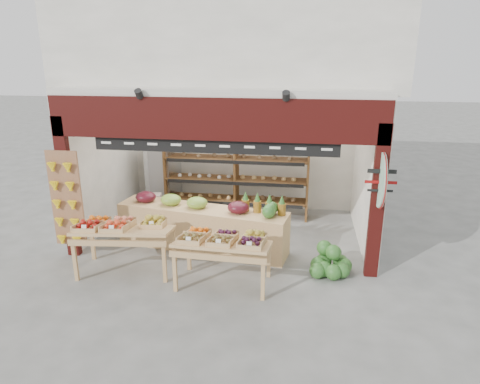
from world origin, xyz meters
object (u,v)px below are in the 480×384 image
at_px(cardboard_stack, 163,211).
at_px(mid_counter, 202,226).
at_px(refrigerator, 163,175).
at_px(display_table_right, 223,241).
at_px(display_table_left, 119,227).
at_px(watermelon_pile, 330,264).
at_px(back_shelving, 236,164).

xyz_separation_m(cardboard_stack, mid_counter, (1.25, -1.34, 0.23)).
xyz_separation_m(refrigerator, display_table_right, (2.16, -3.48, -0.06)).
xyz_separation_m(display_table_left, watermelon_pile, (3.66, 0.40, -0.61)).
relative_size(cardboard_stack, watermelon_pile, 1.35).
height_order(mid_counter, watermelon_pile, mid_counter).
bearing_deg(cardboard_stack, display_table_right, -53.80).
relative_size(back_shelving, watermelon_pile, 4.51).
relative_size(cardboard_stack, mid_counter, 0.29).
height_order(back_shelving, cardboard_stack, back_shelving).
relative_size(cardboard_stack, display_table_right, 0.64).
relative_size(back_shelving, display_table_left, 1.95).
distance_m(display_table_right, watermelon_pile, 1.97).
bearing_deg(display_table_right, refrigerator, 121.80).
distance_m(back_shelving, cardboard_stack, 2.01).
xyz_separation_m(display_table_right, watermelon_pile, (1.77, 0.63, -0.59)).
distance_m(refrigerator, watermelon_pile, 4.90).
relative_size(display_table_left, watermelon_pile, 2.31).
height_order(mid_counter, display_table_right, mid_counter).
relative_size(back_shelving, refrigerator, 2.00).
relative_size(display_table_left, display_table_right, 1.10).
height_order(back_shelving, mid_counter, back_shelving).
bearing_deg(cardboard_stack, mid_counter, -46.86).
bearing_deg(back_shelving, watermelon_pile, -51.65).
bearing_deg(display_table_right, mid_counter, 117.52).
height_order(back_shelving, watermelon_pile, back_shelving).
height_order(cardboard_stack, watermelon_pile, cardboard_stack).
bearing_deg(back_shelving, display_table_right, -84.57).
height_order(refrigerator, watermelon_pile, refrigerator).
bearing_deg(display_table_left, back_shelving, 62.48).
distance_m(refrigerator, mid_counter, 2.66).
bearing_deg(watermelon_pile, display_table_left, -173.76).
bearing_deg(mid_counter, watermelon_pile, -15.36).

